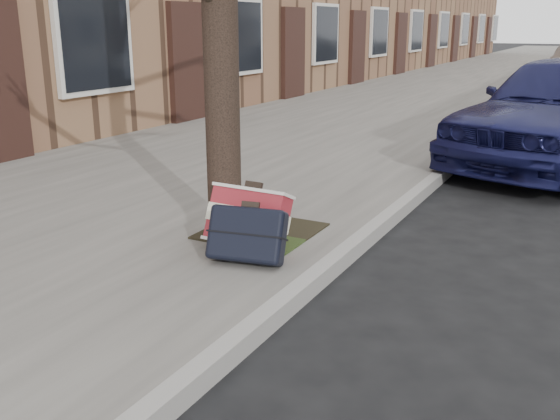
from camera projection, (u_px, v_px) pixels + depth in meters
The scene contains 5 objects.
ground at pixel (485, 378), 3.20m from camera, with size 120.00×120.00×0.00m, color black.
near_sidewalk at pixel (450, 86), 17.54m from camera, with size 5.00×70.00×0.12m, color gray.
dirt_patch at pixel (261, 231), 5.08m from camera, with size 0.85×0.85×0.01m, color black.
suitcase_red at pixel (248, 218), 4.64m from camera, with size 0.61×0.17×0.44m, color maroon.
suitcase_navy at pixel (247, 234), 4.37m from camera, with size 0.54×0.17×0.39m, color black.
Camera 1 is at (0.39, -2.98, 1.75)m, focal length 40.00 mm.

